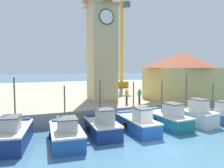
{
  "coord_description": "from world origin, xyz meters",
  "views": [
    {
      "loc": [
        -8.38,
        -11.78,
        5.3
      ],
      "look_at": [
        0.12,
        9.18,
        3.5
      ],
      "focal_mm": 35.0,
      "sensor_mm": 36.0,
      "label": 1
    }
  ],
  "objects_px": {
    "fishing_boat_far_left": "(14,135)",
    "port_crane_near": "(121,51)",
    "fishing_boat_left_inner": "(102,126)",
    "fishing_boat_right_inner": "(218,115)",
    "fishing_boat_mid_left": "(137,123)",
    "dock_worker_along_quay": "(139,96)",
    "dock_worker_near_tower": "(127,96)",
    "fishing_boat_left_outer": "(66,134)",
    "fishing_boat_center": "(166,118)",
    "clock_tower": "(102,40)",
    "fishing_boat_mid_right": "(191,115)",
    "warehouse_right": "(182,75)"
  },
  "relations": [
    {
      "from": "fishing_boat_center",
      "to": "port_crane_near",
      "type": "bearing_deg",
      "value": 75.7
    },
    {
      "from": "fishing_boat_right_inner",
      "to": "dock_worker_along_quay",
      "type": "distance_m",
      "value": 7.85
    },
    {
      "from": "fishing_boat_left_outer",
      "to": "dock_worker_near_tower",
      "type": "bearing_deg",
      "value": 38.13
    },
    {
      "from": "dock_worker_along_quay",
      "to": "fishing_boat_left_outer",
      "type": "bearing_deg",
      "value": -147.23
    },
    {
      "from": "fishing_boat_mid_left",
      "to": "dock_worker_near_tower",
      "type": "distance_m",
      "value": 5.69
    },
    {
      "from": "fishing_boat_far_left",
      "to": "fishing_boat_right_inner",
      "type": "height_order",
      "value": "fishing_boat_far_left"
    },
    {
      "from": "fishing_boat_far_left",
      "to": "fishing_boat_mid_left",
      "type": "xyz_separation_m",
      "value": [
        9.22,
        -0.23,
        -0.05
      ]
    },
    {
      "from": "fishing_boat_left_inner",
      "to": "fishing_boat_right_inner",
      "type": "xyz_separation_m",
      "value": [
        11.76,
        -0.1,
        -0.06
      ]
    },
    {
      "from": "fishing_boat_left_inner",
      "to": "warehouse_right",
      "type": "height_order",
      "value": "warehouse_right"
    },
    {
      "from": "fishing_boat_center",
      "to": "port_crane_near",
      "type": "relative_size",
      "value": 0.28
    },
    {
      "from": "dock_worker_along_quay",
      "to": "clock_tower",
      "type": "bearing_deg",
      "value": 127.44
    },
    {
      "from": "port_crane_near",
      "to": "clock_tower",
      "type": "bearing_deg",
      "value": -122.86
    },
    {
      "from": "dock_worker_near_tower",
      "to": "fishing_boat_center",
      "type": "bearing_deg",
      "value": -73.21
    },
    {
      "from": "fishing_boat_left_outer",
      "to": "fishing_boat_right_inner",
      "type": "height_order",
      "value": "fishing_boat_left_outer"
    },
    {
      "from": "fishing_boat_far_left",
      "to": "fishing_boat_mid_left",
      "type": "relative_size",
      "value": 1.0
    },
    {
      "from": "fishing_boat_mid_left",
      "to": "dock_worker_along_quay",
      "type": "xyz_separation_m",
      "value": [
        3.07,
        5.16,
        1.44
      ]
    },
    {
      "from": "fishing_boat_left_inner",
      "to": "fishing_boat_center",
      "type": "height_order",
      "value": "fishing_boat_left_inner"
    },
    {
      "from": "port_crane_near",
      "to": "dock_worker_near_tower",
      "type": "height_order",
      "value": "port_crane_near"
    },
    {
      "from": "fishing_boat_left_outer",
      "to": "port_crane_near",
      "type": "xyz_separation_m",
      "value": [
        14.56,
        22.78,
        7.51
      ]
    },
    {
      "from": "clock_tower",
      "to": "fishing_boat_left_outer",
      "type": "bearing_deg",
      "value": -122.19
    },
    {
      "from": "warehouse_right",
      "to": "fishing_boat_left_outer",
      "type": "bearing_deg",
      "value": -155.53
    },
    {
      "from": "fishing_boat_mid_right",
      "to": "fishing_boat_far_left",
      "type": "bearing_deg",
      "value": -179.61
    },
    {
      "from": "fishing_boat_mid_left",
      "to": "fishing_boat_right_inner",
      "type": "relative_size",
      "value": 1.13
    },
    {
      "from": "fishing_boat_far_left",
      "to": "dock_worker_near_tower",
      "type": "relative_size",
      "value": 3.09
    },
    {
      "from": "fishing_boat_left_outer",
      "to": "clock_tower",
      "type": "relative_size",
      "value": 0.33
    },
    {
      "from": "fishing_boat_mid_right",
      "to": "fishing_boat_left_inner",
      "type": "bearing_deg",
      "value": -178.16
    },
    {
      "from": "fishing_boat_right_inner",
      "to": "dock_worker_near_tower",
      "type": "distance_m",
      "value": 9.04
    },
    {
      "from": "dock_worker_along_quay",
      "to": "fishing_boat_far_left",
      "type": "bearing_deg",
      "value": -158.16
    },
    {
      "from": "dock_worker_along_quay",
      "to": "fishing_boat_right_inner",
      "type": "bearing_deg",
      "value": -42.55
    },
    {
      "from": "fishing_boat_far_left",
      "to": "warehouse_right",
      "type": "height_order",
      "value": "warehouse_right"
    },
    {
      "from": "dock_worker_along_quay",
      "to": "fishing_boat_mid_left",
      "type": "bearing_deg",
      "value": -120.8
    },
    {
      "from": "fishing_boat_mid_right",
      "to": "warehouse_right",
      "type": "relative_size",
      "value": 0.58
    },
    {
      "from": "dock_worker_near_tower",
      "to": "warehouse_right",
      "type": "bearing_deg",
      "value": 9.18
    },
    {
      "from": "fishing_boat_center",
      "to": "fishing_boat_mid_right",
      "type": "bearing_deg",
      "value": 0.57
    },
    {
      "from": "fishing_boat_far_left",
      "to": "port_crane_near",
      "type": "relative_size",
      "value": 0.27
    },
    {
      "from": "fishing_boat_left_inner",
      "to": "warehouse_right",
      "type": "xyz_separation_m",
      "value": [
        13.02,
        6.58,
        3.54
      ]
    },
    {
      "from": "dock_worker_near_tower",
      "to": "dock_worker_along_quay",
      "type": "relative_size",
      "value": 1.0
    },
    {
      "from": "fishing_boat_mid_left",
      "to": "port_crane_near",
      "type": "bearing_deg",
      "value": 68.65
    },
    {
      "from": "fishing_boat_far_left",
      "to": "port_crane_near",
      "type": "bearing_deg",
      "value": 50.81
    },
    {
      "from": "dock_worker_near_tower",
      "to": "fishing_boat_left_outer",
      "type": "bearing_deg",
      "value": -141.87
    },
    {
      "from": "port_crane_near",
      "to": "dock_worker_along_quay",
      "type": "relative_size",
      "value": 11.38
    },
    {
      "from": "fishing_boat_center",
      "to": "port_crane_near",
      "type": "height_order",
      "value": "port_crane_near"
    },
    {
      "from": "fishing_boat_center",
      "to": "fishing_boat_right_inner",
      "type": "xyz_separation_m",
      "value": [
        5.66,
        -0.36,
        -0.06
      ]
    },
    {
      "from": "fishing_boat_center",
      "to": "dock_worker_near_tower",
      "type": "relative_size",
      "value": 3.2
    },
    {
      "from": "warehouse_right",
      "to": "fishing_boat_far_left",
      "type": "bearing_deg",
      "value": -161.61
    },
    {
      "from": "fishing_boat_mid_right",
      "to": "clock_tower",
      "type": "relative_size",
      "value": 0.33
    },
    {
      "from": "fishing_boat_far_left",
      "to": "port_crane_near",
      "type": "distance_m",
      "value": 29.26
    },
    {
      "from": "fishing_boat_mid_left",
      "to": "fishing_boat_right_inner",
      "type": "height_order",
      "value": "fishing_boat_mid_left"
    },
    {
      "from": "fishing_boat_far_left",
      "to": "fishing_boat_right_inner",
      "type": "xyz_separation_m",
      "value": [
        17.97,
        -0.29,
        -0.08
      ]
    },
    {
      "from": "fishing_boat_left_inner",
      "to": "dock_worker_near_tower",
      "type": "bearing_deg",
      "value": 48.57
    }
  ]
}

